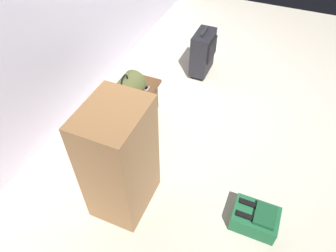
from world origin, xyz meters
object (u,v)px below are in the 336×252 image
at_px(cell_phone, 142,87).
at_px(suitcase_upright_charcoal, 203,52).
at_px(bench, 127,107).
at_px(side_cabinet, 120,161).
at_px(duffel_bag_olive, 126,92).
at_px(backpack_green, 255,218).

distance_m(cell_phone, suitcase_upright_charcoal, 1.09).
height_order(bench, side_cabinet, side_cabinet).
relative_size(bench, suitcase_upright_charcoal, 1.58).
bearing_deg(bench, duffel_bag_olive, 0.00).
height_order(cell_phone, side_cabinet, side_cabinet).
xyz_separation_m(duffel_bag_olive, side_cabinet, (-0.82, -0.39, 0.03)).
distance_m(duffel_bag_olive, side_cabinet, 0.91).
bearing_deg(suitcase_upright_charcoal, side_cabinet, 179.58).
distance_m(bench, duffel_bag_olive, 0.19).
xyz_separation_m(cell_phone, side_cabinet, (-1.10, -0.35, 0.16)).
distance_m(backpack_green, side_cabinet, 1.25).
relative_size(bench, side_cabinet, 0.91).
xyz_separation_m(bench, side_cabinet, (-0.81, -0.39, 0.22)).
bearing_deg(cell_phone, duffel_bag_olive, 171.47).
height_order(cell_phone, backpack_green, cell_phone).
relative_size(cell_phone, suitcase_upright_charcoal, 0.23).
bearing_deg(cell_phone, bench, 171.75).
relative_size(bench, cell_phone, 6.94).
height_order(bench, backpack_green, bench).
height_order(duffel_bag_olive, suitcase_upright_charcoal, duffel_bag_olive).
xyz_separation_m(duffel_bag_olive, cell_phone, (0.28, -0.04, -0.13)).
xyz_separation_m(duffel_bag_olive, backpack_green, (-0.62, -1.53, -0.42)).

